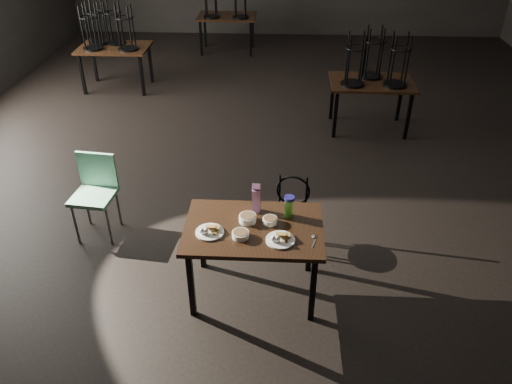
# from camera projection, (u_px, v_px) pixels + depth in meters

# --- Properties ---
(main_table) EXTENTS (1.20, 0.80, 0.75)m
(main_table) POSITION_uv_depth(u_px,v_px,m) (254.00, 234.00, 4.34)
(main_table) COLOR black
(main_table) RESTS_ON ground
(plate_left) EXTENTS (0.24, 0.24, 0.08)m
(plate_left) POSITION_uv_depth(u_px,v_px,m) (209.00, 231.00, 4.22)
(plate_left) COLOR white
(plate_left) RESTS_ON main_table
(plate_right) EXTENTS (0.25, 0.25, 0.08)m
(plate_right) POSITION_uv_depth(u_px,v_px,m) (280.00, 239.00, 4.13)
(plate_right) COLOR white
(plate_right) RESTS_ON main_table
(bowl_near) EXTENTS (0.15, 0.15, 0.06)m
(bowl_near) POSITION_uv_depth(u_px,v_px,m) (248.00, 218.00, 4.35)
(bowl_near) COLOR white
(bowl_near) RESTS_ON main_table
(bowl_far) EXTENTS (0.13, 0.13, 0.05)m
(bowl_far) POSITION_uv_depth(u_px,v_px,m) (270.00, 220.00, 4.33)
(bowl_far) COLOR white
(bowl_far) RESTS_ON main_table
(bowl_big) EXTENTS (0.14, 0.14, 0.05)m
(bowl_big) POSITION_uv_depth(u_px,v_px,m) (240.00, 234.00, 4.17)
(bowl_big) COLOR white
(bowl_big) RESTS_ON main_table
(juice_carton) EXTENTS (0.08, 0.08, 0.29)m
(juice_carton) POSITION_uv_depth(u_px,v_px,m) (256.00, 198.00, 4.43)
(juice_carton) COLOR #8E1975
(juice_carton) RESTS_ON main_table
(water_bottle) EXTENTS (0.11, 0.11, 0.21)m
(water_bottle) POSITION_uv_depth(u_px,v_px,m) (289.00, 206.00, 4.38)
(water_bottle) COLOR #62C93B
(water_bottle) RESTS_ON main_table
(spoon) EXTENTS (0.05, 0.18, 0.01)m
(spoon) POSITION_uv_depth(u_px,v_px,m) (313.00, 237.00, 4.17)
(spoon) COLOR silver
(spoon) RESTS_ON main_table
(bentwood_chair) EXTENTS (0.38, 0.37, 0.77)m
(bentwood_chair) POSITION_uv_depth(u_px,v_px,m) (291.00, 207.00, 5.06)
(bentwood_chair) COLOR black
(bentwood_chair) RESTS_ON ground
(school_chair) EXTENTS (0.46, 0.46, 0.90)m
(school_chair) POSITION_uv_depth(u_px,v_px,m) (95.00, 188.00, 5.21)
(school_chair) COLOR #74B495
(school_chair) RESTS_ON ground
(bg_table_left) EXTENTS (1.20, 0.80, 1.48)m
(bg_table_left) POSITION_uv_depth(u_px,v_px,m) (112.00, 44.00, 8.58)
(bg_table_left) COLOR black
(bg_table_left) RESTS_ON ground
(bg_table_right) EXTENTS (1.20, 0.80, 1.48)m
(bg_table_right) POSITION_uv_depth(u_px,v_px,m) (372.00, 80.00, 7.19)
(bg_table_right) COLOR black
(bg_table_right) RESTS_ON ground
(bg_table_far) EXTENTS (1.20, 0.80, 1.48)m
(bg_table_far) POSITION_uv_depth(u_px,v_px,m) (227.00, 16.00, 10.36)
(bg_table_far) COLOR black
(bg_table_far) RESTS_ON ground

